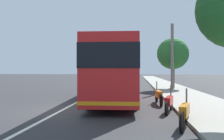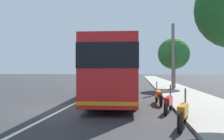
% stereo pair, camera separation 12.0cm
% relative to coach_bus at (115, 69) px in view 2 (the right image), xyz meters
% --- Properties ---
extents(ground_plane, '(220.00, 220.00, 0.00)m').
position_rel_coach_bus_xyz_m(ground_plane, '(-4.14, 2.18, -2.03)').
color(ground_plane, '#2D2D30').
extents(sidewalk_curb, '(110.00, 3.60, 0.14)m').
position_rel_coach_bus_xyz_m(sidewalk_curb, '(5.86, -5.07, -1.96)').
color(sidewalk_curb, gray).
rests_on(sidewalk_curb, ground).
extents(lane_divider_line, '(110.00, 0.16, 0.01)m').
position_rel_coach_bus_xyz_m(lane_divider_line, '(5.86, 2.18, -2.03)').
color(lane_divider_line, silver).
rests_on(lane_divider_line, ground).
extents(coach_bus, '(12.14, 3.20, 3.53)m').
position_rel_coach_bus_xyz_m(coach_bus, '(0.00, 0.00, 0.00)').
color(coach_bus, red).
rests_on(coach_bus, ground).
extents(motorcycle_mid_row, '(2.06, 0.74, 1.28)m').
position_rel_coach_bus_xyz_m(motorcycle_mid_row, '(-7.06, -3.08, -1.54)').
color(motorcycle_mid_row, black).
rests_on(motorcycle_mid_row, ground).
extents(motorcycle_angled, '(2.00, 0.65, 1.25)m').
position_rel_coach_bus_xyz_m(motorcycle_angled, '(-4.42, -2.94, -1.57)').
color(motorcycle_angled, black).
rests_on(motorcycle_angled, ground).
extents(motorcycle_by_tree, '(2.30, 0.32, 1.29)m').
position_rel_coach_bus_xyz_m(motorcycle_by_tree, '(-1.93, -2.70, -1.54)').
color(motorcycle_by_tree, black).
rests_on(motorcycle_by_tree, ground).
extents(car_far_distant, '(4.68, 1.97, 1.51)m').
position_rel_coach_bus_xyz_m(car_far_distant, '(31.32, -0.37, -1.32)').
color(car_far_distant, red).
rests_on(car_far_distant, ground).
extents(car_ahead_same_lane, '(4.32, 1.97, 1.57)m').
position_rel_coach_bus_xyz_m(car_ahead_same_lane, '(22.19, 0.11, -1.30)').
color(car_ahead_same_lane, black).
rests_on(car_ahead_same_lane, ground).
extents(car_behind_bus, '(4.02, 2.02, 1.41)m').
position_rel_coach_bus_xyz_m(car_behind_bus, '(23.04, 5.09, -1.35)').
color(car_behind_bus, black).
rests_on(car_behind_bus, ground).
extents(roadside_tree_mid_block, '(3.23, 3.23, 5.31)m').
position_rel_coach_bus_xyz_m(roadside_tree_mid_block, '(8.47, -5.12, 1.64)').
color(roadside_tree_mid_block, brown).
rests_on(roadside_tree_mid_block, ground).
extents(utility_pole, '(0.28, 0.28, 6.45)m').
position_rel_coach_bus_xyz_m(utility_pole, '(6.84, -4.82, 1.19)').
color(utility_pole, slate).
rests_on(utility_pole, ground).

